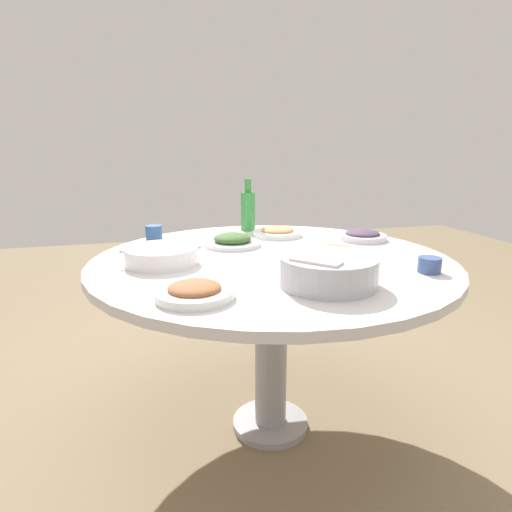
% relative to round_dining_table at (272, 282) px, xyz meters
% --- Properties ---
extents(ground, '(8.00, 8.00, 0.00)m').
position_rel_round_dining_table_xyz_m(ground, '(0.00, 0.00, -0.65)').
color(ground, '#7B694D').
extents(round_dining_table, '(1.39, 1.39, 0.76)m').
position_rel_round_dining_table_xyz_m(round_dining_table, '(0.00, 0.00, 0.00)').
color(round_dining_table, '#99999E').
rests_on(round_dining_table, ground).
extents(rice_bowl, '(0.31, 0.31, 0.10)m').
position_rel_round_dining_table_xyz_m(rice_bowl, '(-0.37, -0.06, 0.15)').
color(rice_bowl, '#B2B5BA').
rests_on(rice_bowl, round_dining_table).
extents(soup_bowl, '(0.27, 0.29, 0.06)m').
position_rel_round_dining_table_xyz_m(soup_bowl, '(0.01, 0.42, 0.13)').
color(soup_bowl, white).
rests_on(soup_bowl, round_dining_table).
extents(dish_tofu_braise, '(0.22, 0.22, 0.04)m').
position_rel_round_dining_table_xyz_m(dish_tofu_braise, '(-0.06, -0.24, 0.12)').
color(dish_tofu_braise, silver).
rests_on(dish_tofu_braise, round_dining_table).
extents(dish_shrimp, '(0.24, 0.24, 0.04)m').
position_rel_round_dining_table_xyz_m(dish_shrimp, '(0.39, -0.15, 0.12)').
color(dish_shrimp, white).
rests_on(dish_shrimp, round_dining_table).
extents(dish_greens, '(0.24, 0.24, 0.06)m').
position_rel_round_dining_table_xyz_m(dish_greens, '(0.23, 0.11, 0.12)').
color(dish_greens, silver).
rests_on(dish_greens, round_dining_table).
extents(dish_eggplant, '(0.22, 0.22, 0.05)m').
position_rel_round_dining_table_xyz_m(dish_eggplant, '(0.20, -0.50, 0.12)').
color(dish_eggplant, silver).
rests_on(dish_eggplant, round_dining_table).
extents(dish_stirfry, '(0.23, 0.23, 0.05)m').
position_rel_round_dining_table_xyz_m(dish_stirfry, '(-0.39, 0.35, 0.12)').
color(dish_stirfry, white).
rests_on(dish_stirfry, round_dining_table).
extents(green_bottle, '(0.07, 0.07, 0.26)m').
position_rel_round_dining_table_xyz_m(green_bottle, '(0.56, -0.05, 0.21)').
color(green_bottle, '#348F3F').
rests_on(green_bottle, round_dining_table).
extents(tea_cup_near, '(0.08, 0.08, 0.05)m').
position_rel_round_dining_table_xyz_m(tea_cup_near, '(-0.34, -0.46, 0.13)').
color(tea_cup_near, '#3B538C').
rests_on(tea_cup_near, round_dining_table).
extents(tea_cup_far, '(0.07, 0.07, 0.07)m').
position_rel_round_dining_table_xyz_m(tea_cup_far, '(0.41, 0.43, 0.14)').
color(tea_cup_far, '#2C548A').
rests_on(tea_cup_far, round_dining_table).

